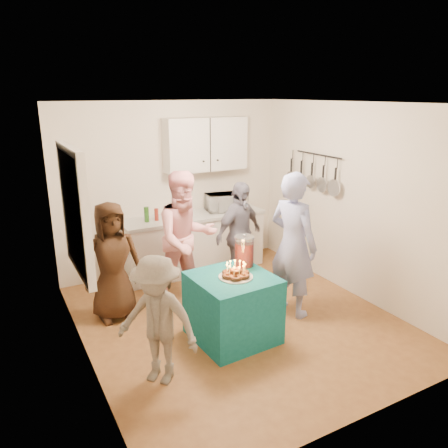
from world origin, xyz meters
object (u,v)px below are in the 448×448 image
counter (194,244)px  man_birthday (293,245)px  punch_jar (244,252)px  woman_back_left (112,262)px  woman_back_right (239,235)px  party_table (233,307)px  child_near_left (157,321)px  woman_back_center (186,239)px  microwave (222,202)px

counter → man_birthday: bearing=-74.8°
counter → punch_jar: (-0.18, -1.81, 0.50)m
woman_back_left → woman_back_right: bearing=2.2°
party_table → man_birthday: bearing=10.8°
party_table → counter: bearing=77.3°
child_near_left → woman_back_center: bearing=105.3°
microwave → woman_back_left: (-2.00, -0.90, -0.30)m
punch_jar → woman_back_right: size_ratio=0.22×
counter → woman_back_left: bearing=-149.0°
woman_back_left → punch_jar: bearing=-35.4°
woman_back_left → man_birthday: bearing=-26.0°
party_table → woman_back_center: 1.18m
woman_back_left → child_near_left: bearing=-89.4°
counter → child_near_left: bearing=-121.9°
man_birthday → woman_back_center: (-1.04, 0.88, -0.02)m
woman_back_center → woman_back_left: bearing=176.2°
punch_jar → woman_back_right: 1.14m
microwave → woman_back_right: 0.87m
counter → man_birthday: (0.50, -1.84, 0.48)m
party_table → woman_back_right: size_ratio=0.56×
woman_back_left → woman_back_center: bearing=-4.1°
child_near_left → party_table: bearing=66.9°
party_table → woman_back_center: (-0.09, 1.07, 0.51)m
party_table → child_near_left: child_near_left is taller
microwave → man_birthday: 1.85m
party_table → woman_back_left: (-1.05, 1.12, 0.36)m
party_table → man_birthday: man_birthday is taller
microwave → punch_jar: 1.94m
counter → party_table: (-0.46, -2.02, -0.05)m
child_near_left → punch_jar: bearing=71.8°
punch_jar → woman_back_right: (0.52, 1.00, -0.16)m
counter → woman_back_left: woman_back_left is taller
counter → child_near_left: size_ratio=1.70×
punch_jar → woman_back_center: size_ratio=0.19×
punch_jar → microwave: bearing=69.4°
counter → party_table: size_ratio=2.59×
punch_jar → man_birthday: size_ratio=0.19×
woman_back_left → party_table: bearing=-47.9°
woman_back_right → woman_back_left: bearing=164.4°
man_birthday → woman_back_left: 2.22m
woman_back_right → child_near_left: bearing=-158.1°
party_table → woman_back_right: (0.80, 1.22, 0.39)m
woman_back_center → party_table: bearing=-86.1°
party_table → woman_back_right: woman_back_right is taller
man_birthday → woman_back_right: man_birthday is taller
counter → woman_back_right: size_ratio=1.44×
party_table → microwave: bearing=64.7°
microwave → child_near_left: bearing=-119.7°
punch_jar → woman_back_center: woman_back_center is taller
punch_jar → man_birthday: (0.68, -0.03, -0.02)m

